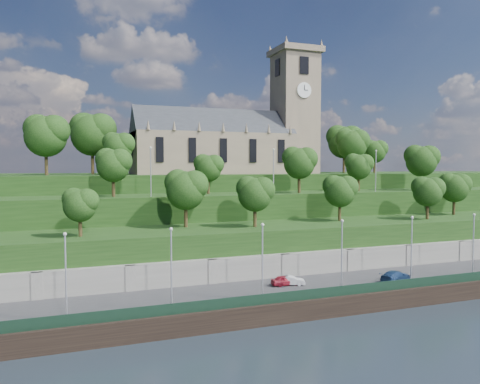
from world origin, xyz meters
name	(u,v)px	position (x,y,z in m)	size (l,w,h in m)	color
ground	(368,313)	(0.00, 0.00, 0.00)	(320.00, 320.00, 0.00)	black
promenade	(340,291)	(0.00, 6.00, 1.00)	(160.00, 12.00, 2.00)	#2D2D30
quay_wall	(369,303)	(0.00, -0.05, 1.10)	(160.00, 0.50, 2.20)	black
fence	(366,289)	(0.00, 0.60, 2.60)	(160.00, 0.10, 1.20)	black
retaining_wall	(316,269)	(0.00, 11.97, 2.50)	(160.00, 2.10, 5.00)	slate
embankment_lower	(296,251)	(0.00, 18.00, 4.00)	(160.00, 12.00, 8.00)	#173411
embankment_upper	(266,228)	(0.00, 29.00, 6.00)	(160.00, 10.00, 12.00)	#173411
hilltop	(226,209)	(0.00, 50.00, 7.50)	(160.00, 32.00, 15.00)	#173411
church	(236,137)	(0.79, 45.98, 22.52)	(38.60, 12.35, 27.60)	#6F5F4D
trees_lower	(311,190)	(2.64, 18.36, 12.95)	(67.35, 9.03, 8.12)	#2F2412
trees_upper	(309,162)	(7.53, 27.89, 17.20)	(62.12, 8.07, 8.58)	#2F2412
trees_hilltop	(222,139)	(-2.49, 45.54, 22.01)	(74.40, 16.22, 11.55)	#2F2412
lamp_posts_promenade	(342,250)	(-2.00, 2.50, 6.82)	(60.36, 0.36, 8.42)	#B2B2B7
lamp_posts_upper	(274,167)	(0.00, 26.00, 16.32)	(40.36, 0.36, 7.44)	#B2B2B7
car_left	(285,280)	(-6.90, 7.23, 2.61)	(1.43, 3.56, 1.21)	maroon
car_middle	(291,281)	(-6.24, 7.07, 2.56)	(1.19, 3.42, 1.13)	#B2B2B7
car_right	(395,276)	(6.90, 4.07, 2.69)	(1.94, 4.78, 1.39)	navy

